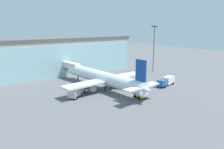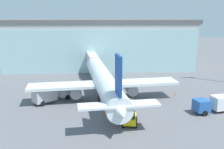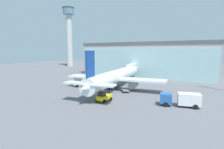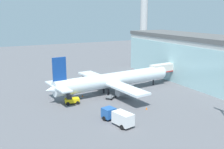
{
  "view_description": "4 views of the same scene",
  "coord_description": "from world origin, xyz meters",
  "views": [
    {
      "loc": [
        -34.67,
        -47.23,
        19.09
      ],
      "look_at": [
        2.57,
        4.58,
        4.29
      ],
      "focal_mm": 35.0,
      "sensor_mm": 36.0,
      "label": 1
    },
    {
      "loc": [
        -1.76,
        -42.42,
        16.16
      ],
      "look_at": [
        1.65,
        4.9,
        4.74
      ],
      "focal_mm": 42.0,
      "sensor_mm": 36.0,
      "label": 2
    },
    {
      "loc": [
        21.63,
        -37.94,
        10.63
      ],
      "look_at": [
        -2.13,
        7.3,
        3.66
      ],
      "focal_mm": 28.0,
      "sensor_mm": 36.0,
      "label": 3
    },
    {
      "loc": [
        58.32,
        -25.22,
        20.03
      ],
      "look_at": [
        1.02,
        4.66,
        5.17
      ],
      "focal_mm": 42.0,
      "sensor_mm": 36.0,
      "label": 4
    }
  ],
  "objects": [
    {
      "name": "safety_cone_wingtip",
      "position": [
        14.42,
        6.1,
        0.28
      ],
      "size": [
        0.36,
        0.36,
        0.55
      ],
      "primitive_type": "cone",
      "color": "orange",
      "rests_on": "ground"
    },
    {
      "name": "catering_truck",
      "position": [
        -9.63,
        4.07,
        1.47
      ],
      "size": [
        7.03,
        6.35,
        2.65
      ],
      "rotation": [
        0.0,
        0.0,
        0.69
      ],
      "color": "silver",
      "rests_on": "ground"
    },
    {
      "name": "pushback_tug",
      "position": [
        3.42,
        -7.06,
        0.97
      ],
      "size": [
        2.63,
        3.46,
        2.3
      ],
      "rotation": [
        0.0,
        0.0,
        1.4
      ],
      "color": "yellow",
      "rests_on": "ground"
    },
    {
      "name": "ground",
      "position": [
        0.0,
        0.0,
        0.0
      ],
      "size": [
        240.0,
        240.0,
        0.0
      ],
      "primitive_type": "plane",
      "color": "slate"
    },
    {
      "name": "safety_cone_nose",
      "position": [
        -0.43,
        -2.91,
        0.28
      ],
      "size": [
        0.36,
        0.36,
        0.55
      ],
      "primitive_type": "cone",
      "color": "orange",
      "rests_on": "ground"
    },
    {
      "name": "airplane",
      "position": [
        0.07,
        5.33,
        3.4
      ],
      "size": [
        27.97,
        36.75,
        10.67
      ],
      "rotation": [
        0.0,
        0.0,
        1.67
      ],
      "color": "white",
      "rests_on": "ground"
    },
    {
      "name": "baggage_cart",
      "position": [
        4.12,
        2.74,
        0.5
      ],
      "size": [
        2.97,
        3.2,
        1.5
      ],
      "rotation": [
        0.0,
        0.0,
        5.37
      ],
      "color": "slate",
      "rests_on": "ground"
    },
    {
      "name": "jet_bridge",
      "position": [
        -2.19,
        24.64,
        4.37
      ],
      "size": [
        3.43,
        11.45,
        5.76
      ],
      "rotation": [
        0.0,
        0.0,
        1.68
      ],
      "color": "silver",
      "rests_on": "ground"
    },
    {
      "name": "fuel_truck",
      "position": [
        18.32,
        -3.07,
        1.47
      ],
      "size": [
        7.59,
        3.66,
        2.65
      ],
      "rotation": [
        0.0,
        0.0,
        3.34
      ],
      "color": "#2659A5",
      "rests_on": "ground"
    },
    {
      "name": "terminal_building",
      "position": [
        -0.0,
        34.01,
        7.03
      ],
      "size": [
        55.18,
        16.27,
        14.06
      ],
      "rotation": [
        0.0,
        0.0,
        -0.02
      ],
      "color": "#ACACAC",
      "rests_on": "ground"
    }
  ]
}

